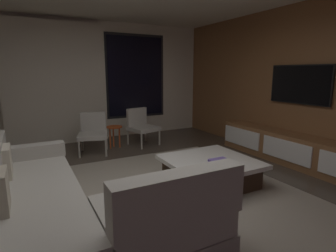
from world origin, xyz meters
TOP-DOWN VIEW (x-y plane):
  - floor at (0.00, 0.00)m, footprint 9.20×9.20m
  - back_wall_with_window at (-0.06, 3.62)m, footprint 6.60×0.30m
  - media_wall at (3.06, 0.00)m, footprint 0.12×7.80m
  - area_rug at (0.35, -0.10)m, footprint 3.20×3.80m
  - sectional_couch at (-0.96, -0.22)m, footprint 1.98×2.50m
  - coffee_table at (1.02, 0.12)m, footprint 1.16×1.16m
  - book_stack_on_coffee_table at (1.03, -0.08)m, footprint 0.28×0.19m
  - accent_chair_near_window at (1.01, 2.59)m, footprint 0.66×0.67m
  - accent_chair_by_curtain at (-0.06, 2.45)m, footprint 0.68×0.69m
  - side_stool at (0.40, 2.56)m, footprint 0.32×0.32m
  - media_console at (2.77, 0.05)m, footprint 0.46×3.10m
  - mounted_tv at (2.95, 0.25)m, footprint 0.05×1.14m

SIDE VIEW (x-z plane):
  - floor at x=0.00m, z-range 0.00..0.00m
  - area_rug at x=0.35m, z-range 0.00..0.01m
  - coffee_table at x=1.02m, z-range 0.01..0.37m
  - media_console at x=2.77m, z-range -0.01..0.51m
  - sectional_couch at x=-0.96m, z-range -0.12..0.70m
  - side_stool at x=0.40m, z-range 0.14..0.60m
  - book_stack_on_coffee_table at x=1.03m, z-range 0.36..0.41m
  - accent_chair_near_window at x=1.01m, z-range 0.04..0.82m
  - accent_chair_by_curtain at x=-0.06m, z-range 0.04..0.82m
  - back_wall_with_window at x=-0.06m, z-range -0.01..2.69m
  - media_wall at x=3.06m, z-range 0.00..2.70m
  - mounted_tv at x=2.95m, z-range 1.02..1.68m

